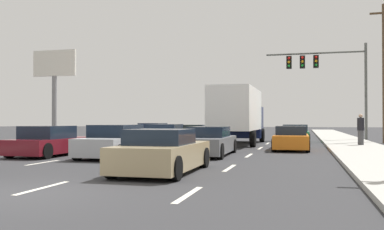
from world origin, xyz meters
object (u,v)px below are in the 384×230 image
car_gray (209,142)px  traffic_signal_mast (320,68)px  car_silver (116,142)px  roadside_billboard (54,77)px  car_tan (162,153)px  car_green (295,134)px  pedestrian_near_corner (361,129)px  car_white (166,137)px  car_maroon (50,142)px  car_orange (291,139)px  box_truck (239,113)px  car_yellow (195,134)px  car_blue (154,133)px  car_red (118,137)px

car_gray → traffic_signal_mast: (5.21, 15.77, 4.95)m
car_silver → roadside_billboard: bearing=131.7°
car_silver → traffic_signal_mast: size_ratio=0.60×
car_tan → car_green: car_tan is taller
car_tan → pedestrian_near_corner: pedestrian_near_corner is taller
pedestrian_near_corner → car_gray: bearing=-133.1°
car_white → car_tan: bearing=-72.1°
car_green → car_maroon: bearing=-124.6°
car_green → traffic_signal_mast: size_ratio=0.58×
car_orange → traffic_signal_mast: 12.44m
box_truck → car_gray: size_ratio=1.92×
car_gray → pedestrian_near_corner: size_ratio=2.65×
car_silver → car_green: size_ratio=1.04×
car_maroon → car_tan: size_ratio=1.02×
car_tan → traffic_signal_mast: (5.22, 22.06, 4.95)m
roadside_billboard → car_green: bearing=8.8°
car_maroon → car_silver: (3.07, 0.03, 0.04)m
car_yellow → car_white: bearing=-89.2°
car_white → car_orange: (6.84, 0.08, -0.03)m
car_silver → car_tan: car_silver is taller
pedestrian_near_corner → car_tan: bearing=-117.2°
car_tan → pedestrian_near_corner: bearing=62.8°
car_green → roadside_billboard: roadside_billboard is taller
car_blue → car_white: car_blue is taller
car_maroon → car_gray: car_maroon is taller
car_blue → roadside_billboard: roadside_billboard is taller
box_truck → car_green: box_truck is taller
box_truck → traffic_signal_mast: bearing=54.1°
traffic_signal_mast → car_blue: bearing=-160.4°
car_blue → car_orange: car_blue is taller
car_yellow → car_green: bearing=11.7°
car_white → car_silver: bearing=-90.9°
car_red → car_green: size_ratio=0.96×
car_white → pedestrian_near_corner: bearing=16.6°
car_green → car_tan: bearing=-100.2°
car_green → traffic_signal_mast: 6.06m
car_red → car_silver: 7.53m
car_green → car_red: bearing=-142.5°
car_yellow → pedestrian_near_corner: (10.69, -3.75, 0.46)m
car_orange → car_blue: bearing=145.3°
box_truck → car_tan: 14.95m
car_orange → pedestrian_near_corner: size_ratio=2.59×
car_blue → car_green: bearing=7.2°
car_maroon → car_white: size_ratio=0.97×
pedestrian_near_corner → traffic_signal_mast: bearing=103.2°
car_silver → pedestrian_near_corner: pedestrian_near_corner is taller
traffic_signal_mast → roadside_billboard: size_ratio=1.09×
car_maroon → box_truck: box_truck is taller
car_gray → car_maroon: bearing=-164.6°
car_orange → car_white: bearing=-179.4°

